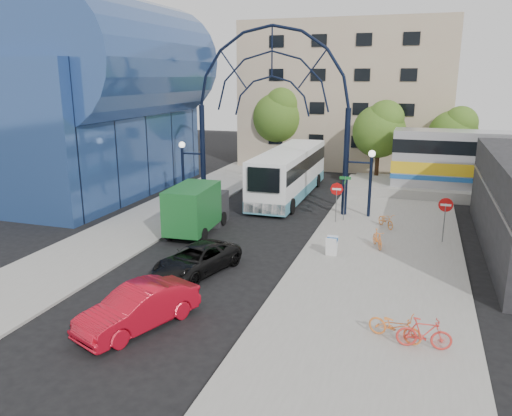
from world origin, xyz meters
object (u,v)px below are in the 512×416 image
(sandwich_board, at_px, (332,244))
(bike_near_a, at_px, (386,220))
(stop_sign, at_px, (337,193))
(do_not_enter_sign, at_px, (445,209))
(tree_north_b, at_px, (280,114))
(bike_far_b, at_px, (424,333))
(green_truck, at_px, (197,208))
(tree_north_a, at_px, (381,128))
(city_bus, at_px, (289,172))
(red_sedan, at_px, (138,308))
(bike_far_a, at_px, (395,326))
(street_name_sign, at_px, (345,189))
(gateway_arch, at_px, (272,82))
(tree_north_c, at_px, (455,132))
(black_suv, at_px, (197,259))
(bike_near_b, at_px, (378,239))

(sandwich_board, bearing_deg, bike_near_a, 69.04)
(stop_sign, distance_m, do_not_enter_sign, 6.51)
(tree_north_b, height_order, bike_far_b, tree_north_b)
(green_truck, bearing_deg, tree_north_a, 60.25)
(bike_far_b, bearing_deg, city_bus, 21.96)
(sandwich_board, bearing_deg, red_sedan, -120.06)
(do_not_enter_sign, distance_m, sandwich_board, 6.85)
(bike_far_a, distance_m, bike_far_b, 1.00)
(stop_sign, bearing_deg, street_name_sign, 56.36)
(gateway_arch, height_order, tree_north_b, gateway_arch)
(city_bus, bearing_deg, do_not_enter_sign, -37.14)
(city_bus, distance_m, bike_far_a, 21.68)
(green_truck, distance_m, bike_far_b, 16.03)
(tree_north_a, height_order, bike_near_a, tree_north_a)
(stop_sign, height_order, tree_north_b, tree_north_b)
(tree_north_c, relative_size, black_suv, 1.38)
(stop_sign, xyz_separation_m, bike_near_a, (3.05, -0.16, -1.44))
(gateway_arch, relative_size, bike_far_a, 7.20)
(gateway_arch, distance_m, sandwich_board, 12.52)
(green_truck, bearing_deg, stop_sign, 25.28)
(tree_north_b, bearing_deg, city_bus, -70.88)
(black_suv, bearing_deg, city_bus, 104.88)
(do_not_enter_sign, relative_size, red_sedan, 0.52)
(gateway_arch, height_order, city_bus, gateway_arch)
(tree_north_b, distance_m, bike_near_a, 22.06)
(black_suv, height_order, bike_near_a, black_suv)
(bike_near_b, bearing_deg, city_bus, 105.24)
(gateway_arch, distance_m, black_suv, 14.33)
(city_bus, bearing_deg, street_name_sign, -48.09)
(tree_north_a, bearing_deg, gateway_arch, -117.17)
(do_not_enter_sign, bearing_deg, stop_sign, 162.12)
(street_name_sign, height_order, bike_far_a, street_name_sign)
(bike_near_b, bearing_deg, do_not_enter_sign, 9.94)
(tree_north_a, distance_m, black_suv, 24.98)
(tree_north_b, height_order, bike_near_b, tree_north_b)
(do_not_enter_sign, relative_size, sandwich_board, 2.51)
(street_name_sign, bearing_deg, city_bus, 132.01)
(do_not_enter_sign, xyz_separation_m, sandwich_board, (-5.40, -4.02, -1.23))
(sandwich_board, height_order, bike_far_a, bike_far_a)
(tree_north_b, distance_m, black_suv, 28.52)
(tree_north_b, relative_size, green_truck, 1.36)
(stop_sign, distance_m, bike_far_b, 14.91)
(city_bus, distance_m, green_truck, 10.69)
(gateway_arch, height_order, stop_sign, gateway_arch)
(city_bus, xyz_separation_m, bike_near_a, (7.64, -6.30, -1.32))
(green_truck, distance_m, black_suv, 6.42)
(sandwich_board, bearing_deg, green_truck, 167.24)
(tree_north_c, height_order, black_suv, tree_north_c)
(tree_north_b, bearing_deg, stop_sign, -64.17)
(stop_sign, xyz_separation_m, do_not_enter_sign, (6.20, -2.00, -0.02))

